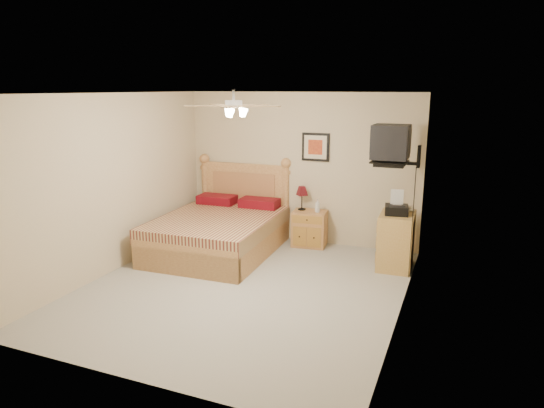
{
  "coord_description": "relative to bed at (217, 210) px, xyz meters",
  "views": [
    {
      "loc": [
        2.57,
        -5.37,
        2.57
      ],
      "look_at": [
        0.04,
        0.9,
        0.94
      ],
      "focal_mm": 32.0,
      "sensor_mm": 36.0,
      "label": 1
    }
  ],
  "objects": [
    {
      "name": "table_lamp",
      "position": [
        1.08,
        0.94,
        0.08
      ],
      "size": [
        0.22,
        0.22,
        0.4
      ],
      "primitive_type": null,
      "rotation": [
        0.0,
        0.0,
        -0.03
      ],
      "color": "#520F15",
      "rests_on": "nightstand"
    },
    {
      "name": "ceiling",
      "position": [
        0.98,
        -1.12,
        1.79
      ],
      "size": [
        4.0,
        4.5,
        0.04
      ],
      "primitive_type": "cube",
      "color": "white",
      "rests_on": "ground"
    },
    {
      "name": "wall_right",
      "position": [
        2.98,
        -1.12,
        0.54
      ],
      "size": [
        0.04,
        4.5,
        2.5
      ],
      "primitive_type": "cube",
      "color": "#C6B492",
      "rests_on": "ground"
    },
    {
      "name": "wall_tv",
      "position": [
        2.73,
        0.22,
        1.1
      ],
      "size": [
        0.56,
        0.46,
        0.58
      ],
      "primitive_type": null,
      "color": "black",
      "rests_on": "wall_right"
    },
    {
      "name": "magazine_upper",
      "position": [
        2.66,
        0.67,
        0.14
      ],
      "size": [
        0.22,
        0.29,
        0.02
      ],
      "primitive_type": "imported",
      "rotation": [
        0.0,
        0.0,
        -0.11
      ],
      "color": "gray",
      "rests_on": "magazine_lower"
    },
    {
      "name": "nightstand",
      "position": [
        1.24,
        0.88,
        -0.41
      ],
      "size": [
        0.58,
        0.46,
        0.59
      ],
      "primitive_type": "cube",
      "rotation": [
        0.0,
        0.0,
        0.1
      ],
      "color": "#9F6C3B",
      "rests_on": "ground"
    },
    {
      "name": "wall_front",
      "position": [
        0.98,
        -3.37,
        0.54
      ],
      "size": [
        4.0,
        0.04,
        2.5
      ],
      "primitive_type": "cube",
      "color": "#C6B492",
      "rests_on": "ground"
    },
    {
      "name": "wall_back",
      "position": [
        0.98,
        1.13,
        0.54
      ],
      "size": [
        4.0,
        0.04,
        2.5
      ],
      "primitive_type": "cube",
      "color": "#C6B492",
      "rests_on": "ground"
    },
    {
      "name": "fax_machine",
      "position": [
        2.69,
        0.36,
        0.27
      ],
      "size": [
        0.37,
        0.39,
        0.34
      ],
      "primitive_type": null,
      "rotation": [
        0.0,
        0.0,
        0.16
      ],
      "color": "black",
      "rests_on": "dresser"
    },
    {
      "name": "dresser",
      "position": [
        2.71,
        0.4,
        -0.3
      ],
      "size": [
        0.5,
        0.7,
        0.81
      ],
      "primitive_type": "cube",
      "rotation": [
        0.0,
        0.0,
        0.04
      ],
      "color": "#A27732",
      "rests_on": "ground"
    },
    {
      "name": "magazine_lower",
      "position": [
        2.67,
        0.63,
        0.11
      ],
      "size": [
        0.31,
        0.35,
        0.03
      ],
      "primitive_type": "imported",
      "rotation": [
        0.0,
        0.0,
        0.42
      ],
      "color": "#BDB59B",
      "rests_on": "dresser"
    },
    {
      "name": "framed_picture",
      "position": [
        1.25,
        1.11,
        0.91
      ],
      "size": [
        0.46,
        0.04,
        0.46
      ],
      "primitive_type": "cube",
      "color": "black",
      "rests_on": "wall_back"
    },
    {
      "name": "lotion_bottle",
      "position": [
        1.37,
        0.87,
        -0.01
      ],
      "size": [
        0.09,
        0.09,
        0.22
      ],
      "primitive_type": "imported",
      "rotation": [
        0.0,
        0.0,
        0.03
      ],
      "color": "silver",
      "rests_on": "nightstand"
    },
    {
      "name": "ceiling_fan",
      "position": [
        0.98,
        -1.32,
        1.65
      ],
      "size": [
        1.14,
        1.14,
        0.28
      ],
      "primitive_type": null,
      "color": "white",
      "rests_on": "ceiling"
    },
    {
      "name": "bed",
      "position": [
        0.0,
        0.0,
        0.0
      ],
      "size": [
        1.75,
        2.25,
        1.42
      ],
      "primitive_type": null,
      "rotation": [
        0.0,
        0.0,
        0.04
      ],
      "color": "#9E6239",
      "rests_on": "ground"
    },
    {
      "name": "wall_left",
      "position": [
        -1.02,
        -1.12,
        0.54
      ],
      "size": [
        0.04,
        4.5,
        2.5
      ],
      "primitive_type": "cube",
      "color": "#C6B492",
      "rests_on": "ground"
    },
    {
      "name": "floor",
      "position": [
        0.98,
        -1.12,
        -0.71
      ],
      "size": [
        4.5,
        4.5,
        0.0
      ],
      "primitive_type": "plane",
      "color": "#9A968B",
      "rests_on": "ground"
    }
  ]
}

